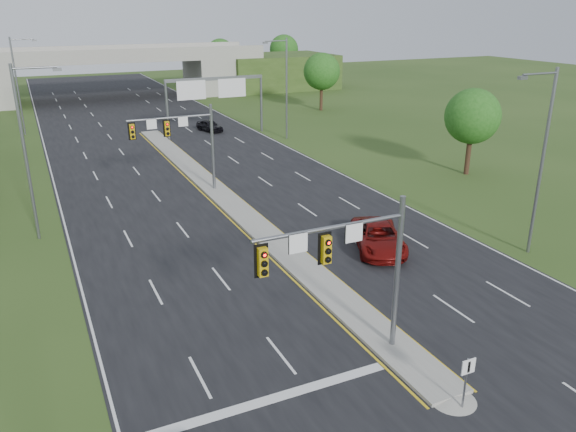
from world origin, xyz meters
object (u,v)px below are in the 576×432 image
(signal_mast_far, at_px, (184,136))
(keep_right_sign, at_px, (467,375))
(signal_mast_near, at_px, (353,259))
(car_far_a, at_px, (378,237))
(overpass, at_px, (108,76))
(car_far_c, at_px, (210,126))
(sign_gantry, at_px, (214,90))

(signal_mast_far, height_order, keep_right_sign, signal_mast_far)
(signal_mast_near, bearing_deg, keep_right_sign, -63.06)
(signal_mast_near, bearing_deg, car_far_a, 50.52)
(signal_mast_near, relative_size, signal_mast_far, 1.00)
(overpass, distance_m, car_far_c, 33.27)
(keep_right_sign, bearing_deg, car_far_a, 68.61)
(overpass, distance_m, car_far_a, 71.05)
(keep_right_sign, distance_m, overpass, 84.55)
(signal_mast_far, relative_size, car_far_a, 1.19)
(keep_right_sign, relative_size, overpass, 0.03)
(sign_gantry, xyz_separation_m, car_far_a, (-1.30, -35.72, -4.40))
(car_far_a, bearing_deg, sign_gantry, 110.28)
(keep_right_sign, height_order, car_far_c, keep_right_sign)
(sign_gantry, relative_size, car_far_a, 1.96)
(signal_mast_near, height_order, signal_mast_far, same)
(keep_right_sign, xyz_separation_m, overpass, (0.00, 84.53, 2.04))
(keep_right_sign, distance_m, sign_gantry, 50.04)
(signal_mast_far, height_order, car_far_c, signal_mast_far)
(car_far_a, bearing_deg, overpass, 116.72)
(signal_mast_far, bearing_deg, sign_gantry, 65.89)
(car_far_a, relative_size, car_far_c, 1.47)
(signal_mast_near, xyz_separation_m, car_far_c, (9.03, 47.63, -4.02))
(keep_right_sign, xyz_separation_m, sign_gantry, (6.68, 49.45, 3.72))
(signal_mast_far, height_order, sign_gantry, signal_mast_far)
(signal_mast_near, relative_size, car_far_a, 1.19)
(overpass, bearing_deg, keep_right_sign, -90.00)
(signal_mast_near, distance_m, car_far_a, 12.63)
(signal_mast_far, relative_size, sign_gantry, 0.60)
(signal_mast_near, bearing_deg, overpass, 88.38)
(signal_mast_far, distance_m, car_far_c, 24.69)
(car_far_a, bearing_deg, keep_right_sign, -89.02)
(signal_mast_near, height_order, car_far_c, signal_mast_near)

